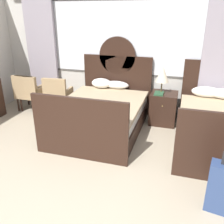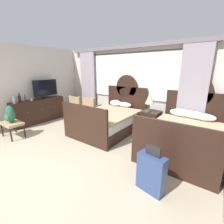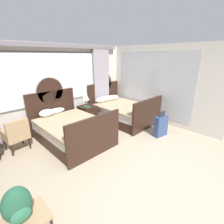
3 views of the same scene
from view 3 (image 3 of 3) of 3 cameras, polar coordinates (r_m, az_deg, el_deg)
ground_plane at (r=3.55m, az=12.27°, el=-22.82°), size 24.00×24.00×0.00m
wall_back_window at (r=5.58m, az=-20.12°, el=8.42°), size 5.88×0.22×2.70m
wall_right_mirror at (r=6.10m, az=16.28°, el=8.90°), size 0.08×4.27×2.70m
bed_near_window at (r=4.87m, az=-14.21°, el=-5.64°), size 1.56×2.20×1.71m
bed_near_mirror at (r=6.20m, az=3.40°, el=0.39°), size 1.56×2.20×1.71m
nightstand_between_beds at (r=5.96m, az=-8.43°, el=-0.96°), size 0.53×0.55×0.66m
table_lamp_on_nightstand at (r=5.70m, az=-9.24°, el=5.64°), size 0.27×0.27×0.56m
book_on_nightstand at (r=5.71m, az=-8.75°, el=1.78°), size 0.18×0.26×0.03m
armchair_by_window_left at (r=4.84m, az=-30.15°, el=-6.57°), size 0.58×0.58×0.86m
luggage_bench at (r=2.69m, az=-28.93°, el=-30.74°), size 0.65×0.41×0.44m
backpack_on_bench at (r=2.48m, az=-29.92°, el=-26.32°), size 0.33×0.25×0.49m
suitcase_on_floor at (r=5.21m, az=16.49°, el=-4.66°), size 0.47×0.26×0.79m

